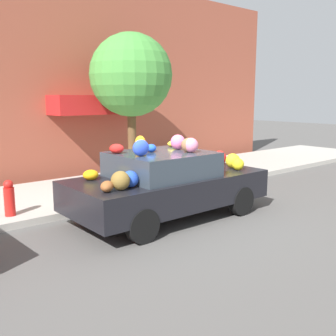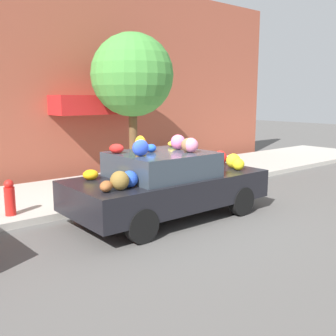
{
  "view_description": "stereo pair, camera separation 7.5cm",
  "coord_description": "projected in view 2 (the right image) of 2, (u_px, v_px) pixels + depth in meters",
  "views": [
    {
      "loc": [
        -4.92,
        -5.94,
        2.37
      ],
      "look_at": [
        0.0,
        -0.1,
        1.01
      ],
      "focal_mm": 42.0,
      "sensor_mm": 36.0,
      "label": 1
    },
    {
      "loc": [
        -4.87,
        -5.99,
        2.37
      ],
      "look_at": [
        0.0,
        -0.1,
        1.01
      ],
      "focal_mm": 42.0,
      "sensor_mm": 36.0,
      "label": 2
    }
  ],
  "objects": [
    {
      "name": "building_facade",
      "position": [
        58.0,
        78.0,
        11.27
      ],
      "size": [
        18.0,
        1.2,
        5.92
      ],
      "color": "#9E4C38",
      "rests_on": "ground"
    },
    {
      "name": "art_car",
      "position": [
        167.0,
        182.0,
        7.8
      ],
      "size": [
        4.03,
        1.9,
        1.64
      ],
      "rotation": [
        0.0,
        0.0,
        -0.01
      ],
      "color": "black",
      "rests_on": "ground"
    },
    {
      "name": "ground_plane",
      "position": [
        165.0,
        216.0,
        8.02
      ],
      "size": [
        60.0,
        60.0,
        0.0
      ],
      "primitive_type": "plane",
      "color": "#565451"
    },
    {
      "name": "sidewalk_curb",
      "position": [
        99.0,
        189.0,
        10.05
      ],
      "size": [
        24.0,
        3.2,
        0.14
      ],
      "color": "#B2ADA3",
      "rests_on": "ground"
    },
    {
      "name": "fire_hydrant",
      "position": [
        10.0,
        198.0,
        7.52
      ],
      "size": [
        0.2,
        0.2,
        0.7
      ],
      "color": "red",
      "rests_on": "sidewalk_curb"
    },
    {
      "name": "street_tree",
      "position": [
        132.0,
        76.0,
        10.82
      ],
      "size": [
        2.29,
        2.29,
        3.99
      ],
      "color": "brown",
      "rests_on": "sidewalk_curb"
    }
  ]
}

